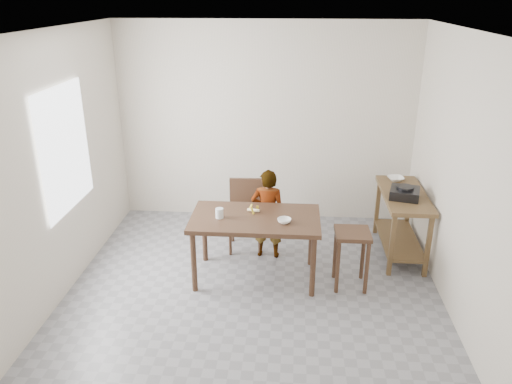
# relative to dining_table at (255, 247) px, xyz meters

# --- Properties ---
(floor) EXTENTS (4.00, 4.00, 0.04)m
(floor) POSITION_rel_dining_table_xyz_m (0.00, -0.30, -0.40)
(floor) COLOR gray
(floor) RESTS_ON ground
(ceiling) EXTENTS (4.00, 4.00, 0.04)m
(ceiling) POSITION_rel_dining_table_xyz_m (0.00, -0.30, 2.35)
(ceiling) COLOR white
(ceiling) RESTS_ON wall_back
(wall_back) EXTENTS (4.00, 0.04, 2.70)m
(wall_back) POSITION_rel_dining_table_xyz_m (0.00, 1.72, 0.98)
(wall_back) COLOR beige
(wall_back) RESTS_ON ground
(wall_front) EXTENTS (4.00, 0.04, 2.70)m
(wall_front) POSITION_rel_dining_table_xyz_m (0.00, -2.32, 0.98)
(wall_front) COLOR beige
(wall_front) RESTS_ON ground
(wall_left) EXTENTS (0.04, 4.00, 2.70)m
(wall_left) POSITION_rel_dining_table_xyz_m (-2.02, -0.30, 0.98)
(wall_left) COLOR beige
(wall_left) RESTS_ON ground
(wall_right) EXTENTS (0.04, 4.00, 2.70)m
(wall_right) POSITION_rel_dining_table_xyz_m (2.02, -0.30, 0.98)
(wall_right) COLOR beige
(wall_right) RESTS_ON ground
(window_pane) EXTENTS (0.02, 1.10, 1.30)m
(window_pane) POSITION_rel_dining_table_xyz_m (-1.97, -0.10, 1.12)
(window_pane) COLOR white
(window_pane) RESTS_ON wall_left
(dining_table) EXTENTS (1.40, 0.80, 0.75)m
(dining_table) POSITION_rel_dining_table_xyz_m (0.00, 0.00, 0.00)
(dining_table) COLOR #3F281A
(dining_table) RESTS_ON floor
(prep_counter) EXTENTS (0.50, 1.20, 0.80)m
(prep_counter) POSITION_rel_dining_table_xyz_m (1.72, 0.70, 0.03)
(prep_counter) COLOR brown
(prep_counter) RESTS_ON floor
(child) EXTENTS (0.42, 0.29, 1.11)m
(child) POSITION_rel_dining_table_xyz_m (0.11, 0.51, 0.18)
(child) COLOR white
(child) RESTS_ON floor
(dining_chair) EXTENTS (0.43, 0.43, 0.87)m
(dining_chair) POSITION_rel_dining_table_xyz_m (-0.17, 0.67, 0.06)
(dining_chair) COLOR #3F281A
(dining_chair) RESTS_ON floor
(stool) EXTENTS (0.38, 0.38, 0.66)m
(stool) POSITION_rel_dining_table_xyz_m (1.04, -0.09, -0.05)
(stool) COLOR #3F281A
(stool) RESTS_ON floor
(glass_tumbler) EXTENTS (0.11, 0.11, 0.11)m
(glass_tumbler) POSITION_rel_dining_table_xyz_m (-0.38, -0.05, 0.43)
(glass_tumbler) COLOR silver
(glass_tumbler) RESTS_ON dining_table
(small_bowl) EXTENTS (0.18, 0.18, 0.05)m
(small_bowl) POSITION_rel_dining_table_xyz_m (0.32, -0.12, 0.40)
(small_bowl) COLOR white
(small_bowl) RESTS_ON dining_table
(banana) EXTENTS (0.19, 0.16, 0.06)m
(banana) POSITION_rel_dining_table_xyz_m (-0.03, 0.12, 0.40)
(banana) COLOR yellow
(banana) RESTS_ON dining_table
(serving_bowl) EXTENTS (0.23, 0.23, 0.05)m
(serving_bowl) POSITION_rel_dining_table_xyz_m (1.69, 1.12, 0.45)
(serving_bowl) COLOR white
(serving_bowl) RESTS_ON prep_counter
(gas_burner) EXTENTS (0.39, 0.39, 0.11)m
(gas_burner) POSITION_rel_dining_table_xyz_m (1.69, 0.56, 0.48)
(gas_burner) COLOR black
(gas_burner) RESTS_ON prep_counter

